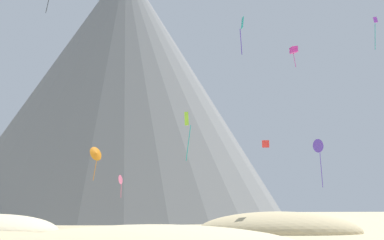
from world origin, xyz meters
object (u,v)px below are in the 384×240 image
Objects in this scene: kite_teal_mid at (242,28)px; kite_violet_high at (375,28)px; kite_rainbow_low at (120,180)px; kite_red_low at (266,144)px; kite_magenta_high at (294,50)px; kite_lime_low at (187,127)px; bush_mid_center at (238,235)px; rock_massif at (116,94)px; kite_indigo_low at (319,147)px; kite_orange_low at (96,154)px.

kite_teal_mid is 0.85× the size of kite_violet_high.
kite_rainbow_low is 21.52m from kite_red_low.
kite_rainbow_low is at bearing -76.91° from kite_magenta_high.
kite_lime_low is at bearing -107.35° from kite_violet_high.
kite_lime_low reaches higher than bush_mid_center.
bush_mid_center is 0.02× the size of rock_massif.
rock_massif is at bearing 98.35° from bush_mid_center.
kite_lime_low is 12.33m from kite_teal_mid.
kite_indigo_low reaches higher than kite_red_low.
rock_massif reaches higher than bush_mid_center.
kite_magenta_high is at bearing -49.14° from rock_massif.
kite_violet_high is at bearing -100.15° from kite_indigo_low.
kite_lime_low is 32.74m from kite_violet_high.
rock_massif is at bearing 0.73° from kite_red_low.
kite_violet_high is (7.07, -13.10, -0.39)m from kite_magenta_high.
kite_violet_high is (22.68, 14.04, 6.06)m from kite_teal_mid.
kite_violet_high is at bearing -76.29° from kite_red_low.
kite_rainbow_low is at bearing 46.08° from kite_indigo_low.
kite_orange_low is 42.43m from kite_violet_high.
kite_magenta_high is at bearing -165.22° from kite_teal_mid.
rock_massif is at bearing -176.15° from kite_violet_high.
kite_magenta_high is at bearing -37.83° from kite_indigo_low.
kite_orange_low is at bearing -145.64° from kite_lime_low.
kite_magenta_high is at bearing 134.09° from kite_rainbow_low.
kite_violet_high is at bearing -52.38° from rock_massif.
kite_magenta_high is 14.89m from kite_violet_high.
bush_mid_center is 47.04m from kite_magenta_high.
rock_massif is at bearing -143.68° from kite_magenta_high.
rock_massif is at bearing 42.69° from kite_orange_low.
rock_massif reaches higher than kite_violet_high.
bush_mid_center is 71.38m from rock_massif.
kite_red_low is 0.20× the size of kite_teal_mid.
kite_magenta_high is at bearing 139.49° from kite_lime_low.
kite_orange_low is at bearing -94.72° from rock_massif.
kite_magenta_high is (27.45, 8.72, 21.42)m from kite_rainbow_low.
kite_teal_mid is at bearing 59.22° from kite_rainbow_low.
kite_indigo_low is 2.02× the size of kite_rainbow_low.
bush_mid_center is 33.70m from kite_orange_low.
kite_red_low is 0.23× the size of kite_magenta_high.
kite_orange_low is at bearing -102.04° from kite_teal_mid.
kite_orange_low is 1.35× the size of kite_magenta_high.
kite_magenta_high is at bearing 62.02° from bush_mid_center.
kite_lime_low is (-2.47, 12.69, 11.07)m from bush_mid_center.
kite_violet_high is (19.32, 10.49, 17.72)m from kite_red_low.
rock_massif is at bearing 0.10° from kite_indigo_low.
bush_mid_center is at bearing -84.09° from kite_violet_high.
kite_teal_mid is (2.40, 6.77, 20.73)m from bush_mid_center.
kite_rainbow_low reaches higher than bush_mid_center.
rock_massif is at bearing -123.77° from kite_teal_mid.
kite_teal_mid is at bearing 121.77° from kite_red_low.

